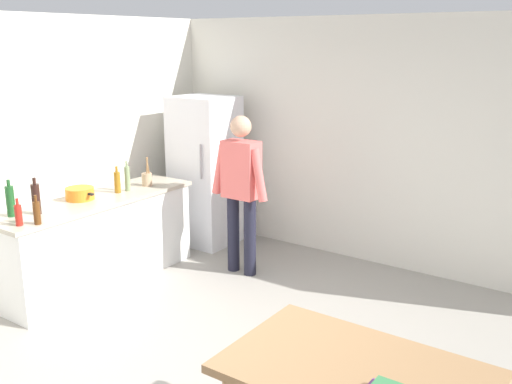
{
  "coord_description": "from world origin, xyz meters",
  "views": [
    {
      "loc": [
        2.52,
        -2.84,
        2.44
      ],
      "look_at": [
        -0.44,
        1.39,
        1.08
      ],
      "focal_mm": 40.44,
      "sensor_mm": 36.0,
      "label": 1
    }
  ],
  "objects_px": {
    "dining_table": "(356,381)",
    "bottle_oil_amber": "(117,182)",
    "refrigerator": "(205,171)",
    "bottle_wine_dark": "(36,198)",
    "bottle_vinegar_tall": "(127,178)",
    "bottle_sauce_red": "(18,215)",
    "person": "(241,185)",
    "utensil_jar": "(147,179)",
    "cooking_pot": "(80,194)",
    "bottle_beer_brown": "(37,212)",
    "bottle_wine_green": "(10,201)"
  },
  "relations": [
    {
      "from": "bottle_oil_amber",
      "to": "bottle_wine_green",
      "type": "bearing_deg",
      "value": -97.62
    },
    {
      "from": "utensil_jar",
      "to": "bottle_oil_amber",
      "type": "xyz_separation_m",
      "value": [
        -0.04,
        -0.39,
        0.04
      ]
    },
    {
      "from": "dining_table",
      "to": "bottle_oil_amber",
      "type": "distance_m",
      "value": 3.68
    },
    {
      "from": "bottle_oil_amber",
      "to": "bottle_vinegar_tall",
      "type": "bearing_deg",
      "value": 75.61
    },
    {
      "from": "refrigerator",
      "to": "cooking_pot",
      "type": "relative_size",
      "value": 4.5
    },
    {
      "from": "bottle_wine_green",
      "to": "bottle_beer_brown",
      "type": "bearing_deg",
      "value": -1.09
    },
    {
      "from": "bottle_wine_green",
      "to": "bottle_wine_dark",
      "type": "xyz_separation_m",
      "value": [
        0.13,
        0.18,
        0.0
      ]
    },
    {
      "from": "cooking_pot",
      "to": "bottle_oil_amber",
      "type": "xyz_separation_m",
      "value": [
        0.11,
        0.4,
        0.06
      ]
    },
    {
      "from": "person",
      "to": "utensil_jar",
      "type": "xyz_separation_m",
      "value": [
        -1.0,
        -0.37,
        0.0
      ]
    },
    {
      "from": "bottle_sauce_red",
      "to": "bottle_oil_amber",
      "type": "bearing_deg",
      "value": 96.84
    },
    {
      "from": "person",
      "to": "utensil_jar",
      "type": "bearing_deg",
      "value": -159.64
    },
    {
      "from": "utensil_jar",
      "to": "bottle_sauce_red",
      "type": "distance_m",
      "value": 1.63
    },
    {
      "from": "person",
      "to": "cooking_pot",
      "type": "height_order",
      "value": "person"
    },
    {
      "from": "bottle_beer_brown",
      "to": "bottle_sauce_red",
      "type": "bearing_deg",
      "value": -131.16
    },
    {
      "from": "bottle_vinegar_tall",
      "to": "bottle_sauce_red",
      "type": "xyz_separation_m",
      "value": [
        0.12,
        -1.35,
        -0.04
      ]
    },
    {
      "from": "utensil_jar",
      "to": "bottle_vinegar_tall",
      "type": "relative_size",
      "value": 1.0
    },
    {
      "from": "dining_table",
      "to": "bottle_vinegar_tall",
      "type": "bearing_deg",
      "value": 155.91
    },
    {
      "from": "bottle_wine_dark",
      "to": "bottle_wine_green",
      "type": "bearing_deg",
      "value": -125.38
    },
    {
      "from": "dining_table",
      "to": "bottle_beer_brown",
      "type": "xyz_separation_m",
      "value": [
        -3.14,
        0.26,
        0.33
      ]
    },
    {
      "from": "cooking_pot",
      "to": "refrigerator",
      "type": "bearing_deg",
      "value": 83.53
    },
    {
      "from": "cooking_pot",
      "to": "utensil_jar",
      "type": "height_order",
      "value": "utensil_jar"
    },
    {
      "from": "bottle_wine_dark",
      "to": "cooking_pot",
      "type": "bearing_deg",
      "value": 98.46
    },
    {
      "from": "bottle_beer_brown",
      "to": "dining_table",
      "type": "bearing_deg",
      "value": -4.74
    },
    {
      "from": "person",
      "to": "bottle_oil_amber",
      "type": "bearing_deg",
      "value": -143.83
    },
    {
      "from": "cooking_pot",
      "to": "person",
      "type": "bearing_deg",
      "value": 45.31
    },
    {
      "from": "refrigerator",
      "to": "bottle_wine_dark",
      "type": "bearing_deg",
      "value": -92.86
    },
    {
      "from": "bottle_vinegar_tall",
      "to": "utensil_jar",
      "type": "bearing_deg",
      "value": 88.29
    },
    {
      "from": "utensil_jar",
      "to": "bottle_wine_green",
      "type": "relative_size",
      "value": 0.94
    },
    {
      "from": "cooking_pot",
      "to": "bottle_sauce_red",
      "type": "distance_m",
      "value": 0.88
    },
    {
      "from": "dining_table",
      "to": "cooking_pot",
      "type": "height_order",
      "value": "cooking_pot"
    },
    {
      "from": "bottle_wine_dark",
      "to": "dining_table",
      "type": "bearing_deg",
      "value": -7.42
    },
    {
      "from": "person",
      "to": "bottle_wine_dark",
      "type": "distance_m",
      "value": 2.01
    },
    {
      "from": "bottle_wine_dark",
      "to": "refrigerator",
      "type": "bearing_deg",
      "value": 87.14
    },
    {
      "from": "refrigerator",
      "to": "person",
      "type": "xyz_separation_m",
      "value": [
        0.95,
        -0.55,
        0.08
      ]
    },
    {
      "from": "person",
      "to": "bottle_oil_amber",
      "type": "xyz_separation_m",
      "value": [
        -1.04,
        -0.76,
        0.04
      ]
    },
    {
      "from": "bottle_oil_amber",
      "to": "bottle_vinegar_tall",
      "type": "height_order",
      "value": "bottle_vinegar_tall"
    },
    {
      "from": "utensil_jar",
      "to": "bottle_wine_dark",
      "type": "xyz_separation_m",
      "value": [
        -0.06,
        -1.33,
        0.07
      ]
    },
    {
      "from": "refrigerator",
      "to": "person",
      "type": "relative_size",
      "value": 1.06
    },
    {
      "from": "dining_table",
      "to": "bottle_wine_green",
      "type": "bearing_deg",
      "value": 175.66
    },
    {
      "from": "bottle_oil_amber",
      "to": "refrigerator",
      "type": "bearing_deg",
      "value": 86.17
    },
    {
      "from": "dining_table",
      "to": "bottle_oil_amber",
      "type": "bearing_deg",
      "value": 157.73
    },
    {
      "from": "person",
      "to": "utensil_jar",
      "type": "distance_m",
      "value": 1.07
    },
    {
      "from": "cooking_pot",
      "to": "bottle_beer_brown",
      "type": "height_order",
      "value": "bottle_beer_brown"
    },
    {
      "from": "bottle_oil_amber",
      "to": "bottle_beer_brown",
      "type": "xyz_separation_m",
      "value": [
        0.25,
        -1.13,
        -0.01
      ]
    },
    {
      "from": "refrigerator",
      "to": "bottle_vinegar_tall",
      "type": "bearing_deg",
      "value": -92.8
    },
    {
      "from": "bottle_wine_dark",
      "to": "bottle_vinegar_tall",
      "type": "xyz_separation_m",
      "value": [
        0.05,
        1.06,
        -0.01
      ]
    },
    {
      "from": "person",
      "to": "bottle_sauce_red",
      "type": "relative_size",
      "value": 7.08
    },
    {
      "from": "refrigerator",
      "to": "bottle_wine_green",
      "type": "relative_size",
      "value": 5.29
    },
    {
      "from": "refrigerator",
      "to": "bottle_beer_brown",
      "type": "height_order",
      "value": "refrigerator"
    },
    {
      "from": "cooking_pot",
      "to": "bottle_oil_amber",
      "type": "distance_m",
      "value": 0.41
    }
  ]
}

